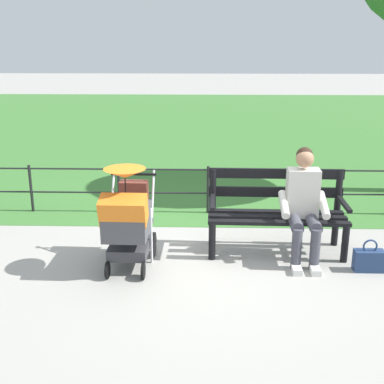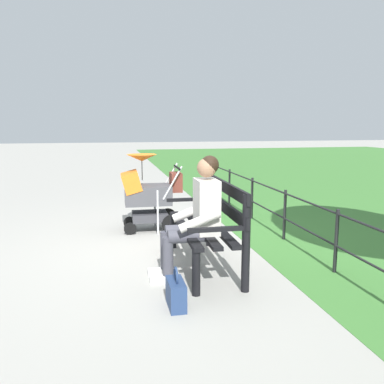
{
  "view_description": "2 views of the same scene",
  "coord_description": "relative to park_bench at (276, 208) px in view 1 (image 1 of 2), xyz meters",
  "views": [
    {
      "loc": [
        0.05,
        5.43,
        2.45
      ],
      "look_at": [
        0.19,
        -0.02,
        0.74
      ],
      "focal_mm": 46.48,
      "sensor_mm": 36.0,
      "label": 1
    },
    {
      "loc": [
        -5.01,
        0.99,
        1.59
      ],
      "look_at": [
        -0.12,
        -0.05,
        0.74
      ],
      "focal_mm": 37.55,
      "sensor_mm": 36.0,
      "label": 2
    }
  ],
  "objects": [
    {
      "name": "stroller",
      "position": [
        1.67,
        0.53,
        0.07
      ],
      "size": [
        0.52,
        0.9,
        1.15
      ],
      "color": "black",
      "rests_on": "ground"
    },
    {
      "name": "ground_plane",
      "position": [
        0.8,
        0.12,
        -0.53
      ],
      "size": [
        60.0,
        60.0,
        0.0
      ],
      "primitive_type": "plane",
      "color": "#9E9B93"
    },
    {
      "name": "grass_lawn",
      "position": [
        0.8,
        -8.68,
        -0.52
      ],
      "size": [
        40.0,
        16.0,
        0.01
      ],
      "primitive_type": "cube",
      "color": "#3D7533",
      "rests_on": "ground"
    },
    {
      "name": "park_bench",
      "position": [
        0.0,
        0.0,
        0.0
      ],
      "size": [
        1.61,
        0.63,
        0.96
      ],
      "color": "black",
      "rests_on": "ground"
    },
    {
      "name": "handbag",
      "position": [
        -0.95,
        0.56,
        -0.4
      ],
      "size": [
        0.32,
        0.14,
        0.37
      ],
      "color": "navy",
      "rests_on": "ground"
    },
    {
      "name": "park_fence",
      "position": [
        0.52,
        -1.27,
        -0.1
      ],
      "size": [
        7.71,
        0.04,
        0.7
      ],
      "color": "black",
      "rests_on": "ground"
    },
    {
      "name": "person_on_bench",
      "position": [
        -0.27,
        0.22,
        0.15
      ],
      "size": [
        0.54,
        0.74,
        1.28
      ],
      "color": "#42424C",
      "rests_on": "ground"
    }
  ]
}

